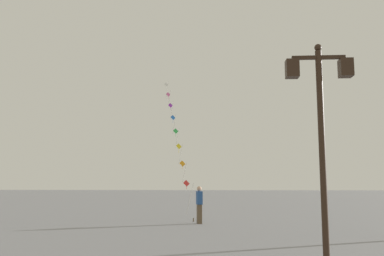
# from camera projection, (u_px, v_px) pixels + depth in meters

# --- Properties ---
(ground_plane) EXTENTS (160.00, 160.00, 0.00)m
(ground_plane) POSITION_uv_depth(u_px,v_px,m) (231.00, 219.00, 21.71)
(ground_plane) COLOR gray
(twin_lantern_lamp_post) EXTENTS (1.45, 0.28, 4.96)m
(twin_lantern_lamp_post) POSITION_uv_depth(u_px,v_px,m) (321.00, 111.00, 9.08)
(twin_lantern_lamp_post) COLOR black
(twin_lantern_lamp_post) RESTS_ON ground_plane
(kite_train) EXTENTS (3.13, 12.32, 9.94)m
(kite_train) POSITION_uv_depth(u_px,v_px,m) (176.00, 132.00, 27.15)
(kite_train) COLOR brown
(kite_train) RESTS_ON ground_plane
(kite_flyer) EXTENTS (0.33, 0.63, 1.71)m
(kite_flyer) POSITION_uv_depth(u_px,v_px,m) (199.00, 204.00, 19.25)
(kite_flyer) COLOR brown
(kite_flyer) RESTS_ON ground_plane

